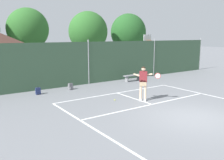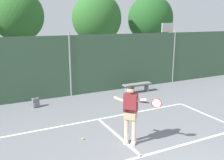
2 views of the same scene
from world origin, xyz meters
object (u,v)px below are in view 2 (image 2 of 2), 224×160
(basketball_hoop, at_px, (166,42))
(tennis_player, at_px, (131,110))
(backpack_grey, at_px, (36,103))
(tennis_ball, at_px, (83,139))
(courtside_bench, at_px, (137,86))

(basketball_hoop, bearing_deg, tennis_player, -133.75)
(basketball_hoop, relative_size, backpack_grey, 7.67)
(tennis_player, relative_size, tennis_ball, 28.10)
(tennis_player, bearing_deg, basketball_hoop, 46.25)
(backpack_grey, xyz_separation_m, courtside_bench, (5.21, -0.03, 0.17))
(basketball_hoop, height_order, tennis_ball, basketball_hoop)
(basketball_hoop, bearing_deg, courtside_bench, -144.77)
(tennis_player, relative_size, backpack_grey, 4.01)
(tennis_player, height_order, courtside_bench, tennis_player)
(tennis_player, bearing_deg, courtside_bench, 55.93)
(tennis_player, height_order, tennis_ball, tennis_player)
(basketball_hoop, bearing_deg, tennis_ball, -141.78)
(tennis_ball, height_order, courtside_bench, courtside_bench)
(tennis_ball, bearing_deg, courtside_bench, 40.79)
(basketball_hoop, distance_m, tennis_ball, 11.06)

